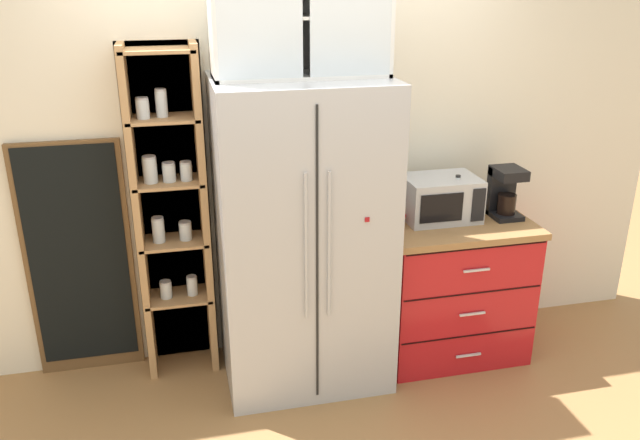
{
  "coord_description": "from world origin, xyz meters",
  "views": [
    {
      "loc": [
        -0.68,
        -3.32,
        2.3
      ],
      "look_at": [
        0.1,
        -0.01,
        0.98
      ],
      "focal_mm": 36.33,
      "sensor_mm": 36.0,
      "label": 1
    }
  ],
  "objects_px": {
    "bottle_clear": "(456,200)",
    "chalkboard_menu": "(79,260)",
    "mug_red": "(395,217)",
    "microwave": "(440,198)",
    "bottle_green": "(450,198)",
    "refrigerator": "(303,236)",
    "coffee_maker": "(505,192)"
  },
  "relations": [
    {
      "from": "mug_red",
      "to": "chalkboard_menu",
      "type": "height_order",
      "value": "chalkboard_menu"
    },
    {
      "from": "microwave",
      "to": "chalkboard_menu",
      "type": "height_order",
      "value": "chalkboard_menu"
    },
    {
      "from": "mug_red",
      "to": "bottle_green",
      "type": "height_order",
      "value": "bottle_green"
    },
    {
      "from": "refrigerator",
      "to": "coffee_maker",
      "type": "xyz_separation_m",
      "value": [
        1.26,
        0.05,
        0.15
      ]
    },
    {
      "from": "bottle_clear",
      "to": "bottle_green",
      "type": "distance_m",
      "value": 0.09
    },
    {
      "from": "chalkboard_menu",
      "to": "bottle_clear",
      "type": "bearing_deg",
      "value": -7.52
    },
    {
      "from": "refrigerator",
      "to": "chalkboard_menu",
      "type": "height_order",
      "value": "refrigerator"
    },
    {
      "from": "refrigerator",
      "to": "microwave",
      "type": "distance_m",
      "value": 0.88
    },
    {
      "from": "refrigerator",
      "to": "microwave",
      "type": "bearing_deg",
      "value": 5.91
    },
    {
      "from": "microwave",
      "to": "bottle_green",
      "type": "bearing_deg",
      "value": 28.65
    },
    {
      "from": "mug_red",
      "to": "bottle_clear",
      "type": "xyz_separation_m",
      "value": [
        0.37,
        -0.02,
        0.08
      ]
    },
    {
      "from": "bottle_clear",
      "to": "mug_red",
      "type": "bearing_deg",
      "value": 176.34
    },
    {
      "from": "refrigerator",
      "to": "mug_red",
      "type": "distance_m",
      "value": 0.58
    },
    {
      "from": "mug_red",
      "to": "chalkboard_menu",
      "type": "xyz_separation_m",
      "value": [
        -1.83,
        0.27,
        -0.21
      ]
    },
    {
      "from": "refrigerator",
      "to": "bottle_green",
      "type": "relative_size",
      "value": 7.09
    },
    {
      "from": "refrigerator",
      "to": "microwave",
      "type": "height_order",
      "value": "refrigerator"
    },
    {
      "from": "microwave",
      "to": "bottle_clear",
      "type": "relative_size",
      "value": 1.56
    },
    {
      "from": "bottle_clear",
      "to": "bottle_green",
      "type": "height_order",
      "value": "bottle_clear"
    },
    {
      "from": "bottle_green",
      "to": "chalkboard_menu",
      "type": "relative_size",
      "value": 0.18
    },
    {
      "from": "microwave",
      "to": "coffee_maker",
      "type": "relative_size",
      "value": 1.42
    },
    {
      "from": "microwave",
      "to": "bottle_green",
      "type": "xyz_separation_m",
      "value": [
        0.08,
        0.05,
        -0.02
      ]
    },
    {
      "from": "refrigerator",
      "to": "chalkboard_menu",
      "type": "bearing_deg",
      "value": 165.1
    },
    {
      "from": "mug_red",
      "to": "bottle_clear",
      "type": "distance_m",
      "value": 0.38
    },
    {
      "from": "bottle_clear",
      "to": "coffee_maker",
      "type": "bearing_deg",
      "value": 0.61
    },
    {
      "from": "coffee_maker",
      "to": "bottle_clear",
      "type": "bearing_deg",
      "value": -179.39
    },
    {
      "from": "microwave",
      "to": "mug_red",
      "type": "bearing_deg",
      "value": -175.8
    },
    {
      "from": "bottle_clear",
      "to": "chalkboard_menu",
      "type": "height_order",
      "value": "chalkboard_menu"
    },
    {
      "from": "refrigerator",
      "to": "coffee_maker",
      "type": "height_order",
      "value": "refrigerator"
    },
    {
      "from": "mug_red",
      "to": "chalkboard_menu",
      "type": "bearing_deg",
      "value": 171.7
    },
    {
      "from": "mug_red",
      "to": "chalkboard_menu",
      "type": "distance_m",
      "value": 1.86
    },
    {
      "from": "refrigerator",
      "to": "chalkboard_menu",
      "type": "xyz_separation_m",
      "value": [
        -1.26,
        0.34,
        -0.17
      ]
    },
    {
      "from": "bottle_clear",
      "to": "chalkboard_menu",
      "type": "relative_size",
      "value": 0.2
    }
  ]
}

